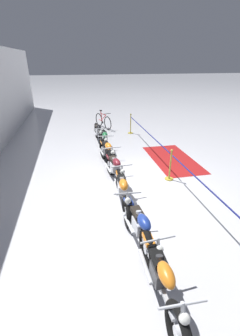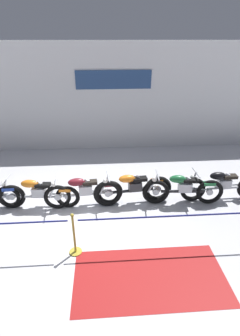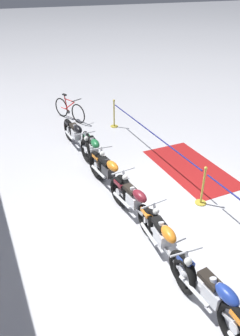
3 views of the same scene
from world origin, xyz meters
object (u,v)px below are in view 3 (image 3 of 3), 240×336
object	(u,v)px
motorcycle_orange_2	(163,241)
motorcycle_maroon_3	(135,204)
motorcycle_blue_1	(216,300)
stanchion_mid_right	(114,118)
floor_banner	(191,168)
motorcycle_black_6	(77,137)
bicycle	(70,110)
motorcycle_green_5	(94,151)
motorcycle_orange_4	(109,175)
stanchion_mid_left	(202,191)

from	to	relation	value
motorcycle_orange_2	motorcycle_maroon_3	distance (m)	1.27
motorcycle_blue_1	motorcycle_orange_2	xyz separation A→B (m)	(1.53, 0.04, -0.01)
stanchion_mid_right	floor_banner	bearing A→B (deg)	-168.12
motorcycle_black_6	stanchion_mid_right	distance (m)	2.23
bicycle	stanchion_mid_right	bearing A→B (deg)	-136.41
motorcycle_maroon_3	stanchion_mid_right	distance (m)	5.51
motorcycle_orange_2	floor_banner	distance (m)	3.79
motorcycle_green_5	bicycle	xyz separation A→B (m)	(3.78, -0.43, -0.08)
motorcycle_orange_4	motorcycle_maroon_3	bearing A→B (deg)	-178.52
stanchion_mid_right	bicycle	bearing A→B (deg)	43.59
motorcycle_orange_4	bicycle	bearing A→B (deg)	-5.92
motorcycle_black_6	floor_banner	xyz separation A→B (m)	(-2.54, -2.65, -0.46)
motorcycle_green_5	floor_banner	size ratio (longest dim) A/B	0.75
motorcycle_blue_1	bicycle	xyz separation A→B (m)	(9.36, -0.49, -0.06)
motorcycle_green_5	floor_banner	world-z (taller)	motorcycle_green_5
motorcycle_maroon_3	stanchion_mid_right	xyz separation A→B (m)	(5.20, -1.80, -0.12)
motorcycle_blue_1	motorcycle_maroon_3	bearing A→B (deg)	0.15
motorcycle_orange_2	bicycle	distance (m)	7.86
motorcycle_blue_1	motorcycle_green_5	xyz separation A→B (m)	(5.58, -0.06, 0.01)
motorcycle_orange_2	stanchion_mid_right	world-z (taller)	stanchion_mid_right
motorcycle_maroon_3	motorcycle_orange_4	size ratio (longest dim) A/B	0.97
motorcycle_orange_4	motorcycle_green_5	xyz separation A→B (m)	(1.40, -0.11, -0.00)
bicycle	motorcycle_orange_4	bearing A→B (deg)	174.08
bicycle	floor_banner	xyz separation A→B (m)	(-5.13, -2.09, -0.40)
motorcycle_orange_2	stanchion_mid_left	bearing A→B (deg)	-57.48
floor_banner	stanchion_mid_right	bearing A→B (deg)	11.83
motorcycle_blue_1	motorcycle_orange_2	size ratio (longest dim) A/B	1.02
motorcycle_black_6	stanchion_mid_left	bearing A→B (deg)	-155.49
motorcycle_maroon_3	motorcycle_orange_2	bearing A→B (deg)	178.51
motorcycle_orange_4	motorcycle_blue_1	bearing A→B (deg)	-179.41
bicycle	motorcycle_maroon_3	bearing A→B (deg)	175.63
stanchion_mid_right	floor_banner	size ratio (longest dim) A/B	0.35
motorcycle_green_5	motorcycle_blue_1	bearing A→B (deg)	179.36
motorcycle_orange_2	motorcycle_black_6	xyz separation A→B (m)	(5.24, 0.03, 0.02)
motorcycle_orange_2	motorcycle_black_6	size ratio (longest dim) A/B	0.95
motorcycle_orange_4	bicycle	xyz separation A→B (m)	(5.18, -0.54, -0.08)
bicycle	stanchion_mid_right	world-z (taller)	stanchion_mid_right
motorcycle_blue_1	motorcycle_black_6	bearing A→B (deg)	0.58
stanchion_mid_left	motorcycle_orange_2	bearing A→B (deg)	122.52
motorcycle_orange_4	stanchion_mid_right	xyz separation A→B (m)	(3.82, -1.83, -0.12)
motorcycle_maroon_3	stanchion_mid_left	bearing A→B (deg)	-93.39
motorcycle_maroon_3	motorcycle_orange_4	bearing A→B (deg)	1.48
stanchion_mid_right	motorcycle_orange_2	bearing A→B (deg)	164.22
motorcycle_black_6	floor_banner	distance (m)	3.70
motorcycle_maroon_3	floor_banner	xyz separation A→B (m)	(1.43, -2.59, -0.47)
motorcycle_orange_2	stanchion_mid_right	distance (m)	6.73
motorcycle_green_5	motorcycle_orange_4	bearing A→B (deg)	175.68
motorcycle_orange_2	bicycle	xyz separation A→B (m)	(7.84, -0.54, -0.05)
motorcycle_orange_2	motorcycle_orange_4	bearing A→B (deg)	0.06
motorcycle_green_5	motorcycle_maroon_3	bearing A→B (deg)	178.56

